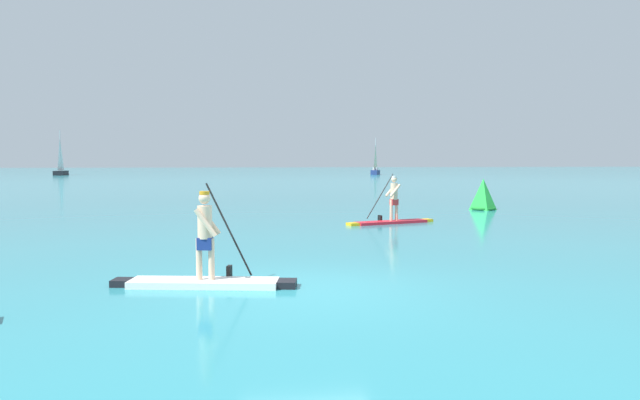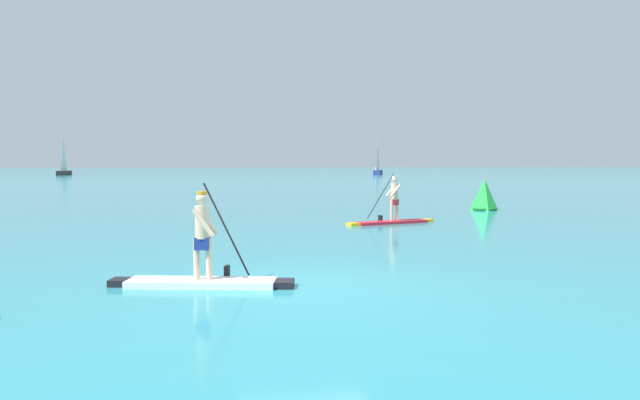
% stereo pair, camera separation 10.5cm
% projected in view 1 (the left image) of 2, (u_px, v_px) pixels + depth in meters
% --- Properties ---
extents(ground, '(440.00, 440.00, 0.00)m').
position_uv_depth(ground, '(313.00, 290.00, 10.14)').
color(ground, teal).
extents(paddleboarder_mid_center, '(3.35, 1.21, 1.87)m').
position_uv_depth(paddleboarder_mid_center, '(206.00, 268.00, 10.38)').
color(paddleboarder_mid_center, white).
rests_on(paddleboarder_mid_center, ground).
extents(paddleboarder_far_right, '(3.51, 1.32, 1.85)m').
position_uv_depth(paddleboarder_far_right, '(391.00, 213.00, 20.99)').
color(paddleboarder_far_right, red).
rests_on(paddleboarder_far_right, ground).
extents(race_marker_buoy, '(1.15, 1.15, 1.46)m').
position_uv_depth(race_marker_buoy, '(483.00, 196.00, 26.97)').
color(race_marker_buoy, green).
rests_on(race_marker_buoy, ground).
extents(sailboat_left_horizon, '(1.68, 5.18, 7.62)m').
position_uv_depth(sailboat_left_horizon, '(61.00, 170.00, 96.54)').
color(sailboat_left_horizon, black).
rests_on(sailboat_left_horizon, ground).
extents(sailboat_right_horizon, '(2.82, 4.64, 6.42)m').
position_uv_depth(sailboat_right_horizon, '(375.00, 169.00, 100.69)').
color(sailboat_right_horizon, navy).
rests_on(sailboat_right_horizon, ground).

